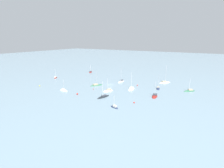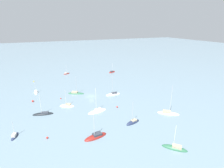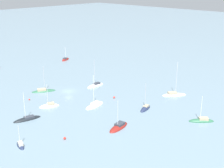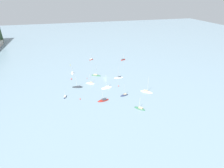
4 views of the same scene
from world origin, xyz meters
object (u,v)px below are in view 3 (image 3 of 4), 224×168
sailboat_7 (201,121)px  mooring_buoy_1 (114,97)px  sailboat_4 (20,145)px  sailboat_5 (95,105)px  sailboat_9 (119,127)px  sailboat_1 (96,86)px  sailboat_6 (27,119)px  sailboat_12 (65,60)px  sailboat_11 (145,109)px  mooring_buoy_3 (65,138)px  mooring_buoy_4 (29,99)px  sailboat_0 (174,95)px  sailboat_3 (49,106)px  sailboat_2 (43,91)px

sailboat_7 → mooring_buoy_1: bearing=-36.1°
sailboat_4 → sailboat_5: 30.12m
sailboat_9 → sailboat_1: bearing=-132.1°
sailboat_6 → sailboat_12: bearing=-124.0°
sailboat_4 → sailboat_7: size_ratio=0.72×
sailboat_1 → sailboat_4: 46.89m
sailboat_6 → sailboat_11: sailboat_11 is taller
sailboat_11 → mooring_buoy_3: bearing=-19.2°
sailboat_9 → sailboat_12: 77.87m
sailboat_1 → sailboat_5: bearing=48.3°
mooring_buoy_3 → mooring_buoy_4: mooring_buoy_3 is taller
sailboat_0 → sailboat_7: 21.10m
sailboat_1 → sailboat_4: bearing=26.3°
sailboat_0 → sailboat_3: size_ratio=1.50×
sailboat_2 → sailboat_11: bearing=-40.9°
sailboat_1 → sailboat_7: size_ratio=1.32×
mooring_buoy_1 → mooring_buoy_3: (-10.66, 29.14, 0.00)m
sailboat_7 → sailboat_4: bearing=16.0°
sailboat_1 → sailboat_12: (39.55, -16.53, -0.03)m
sailboat_5 → sailboat_12: 60.98m
sailboat_3 → sailboat_5: 14.32m
sailboat_7 → sailboat_11: 17.37m
sailboat_6 → mooring_buoy_1: sailboat_6 is taller
sailboat_6 → sailboat_2: bearing=-122.4°
sailboat_0 → sailboat_1: 29.35m
sailboat_11 → mooring_buoy_1: (13.31, 0.09, 0.25)m
sailboat_6 → sailboat_7: size_ratio=1.09×
mooring_buoy_4 → mooring_buoy_3: bearing=164.5°
sailboat_5 → mooring_buoy_4: sailboat_5 is taller
sailboat_0 → sailboat_3: 42.46m
sailboat_0 → sailboat_1: sailboat_0 is taller
sailboat_12 → sailboat_4: bearing=-159.0°
sailboat_1 → sailboat_11: bearing=83.5°
mooring_buoy_1 → mooring_buoy_4: mooring_buoy_1 is taller
sailboat_4 → sailboat_12: sailboat_12 is taller
sailboat_2 → sailboat_4: (-28.34, 25.77, 0.02)m
mooring_buoy_1 → sailboat_1: bearing=-17.0°
sailboat_1 → sailboat_0: bearing=116.8°
sailboat_7 → sailboat_9: sailboat_9 is taller
sailboat_0 → sailboat_11: (-0.34, 16.36, -0.06)m
sailboat_12 → sailboat_2: bearing=-161.5°
sailboat_4 → mooring_buoy_1: sailboat_4 is taller
sailboat_7 → mooring_buoy_3: 38.66m
sailboat_12 → mooring_buoy_1: sailboat_12 is taller
sailboat_0 → sailboat_3: bearing=-174.7°
sailboat_3 → sailboat_11: sailboat_11 is taller
sailboat_1 → sailboat_3: sailboat_1 is taller
sailboat_3 → mooring_buoy_1: bearing=-179.7°
sailboat_2 → sailboat_6: size_ratio=1.08×
sailboat_2 → sailboat_11: size_ratio=1.04×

